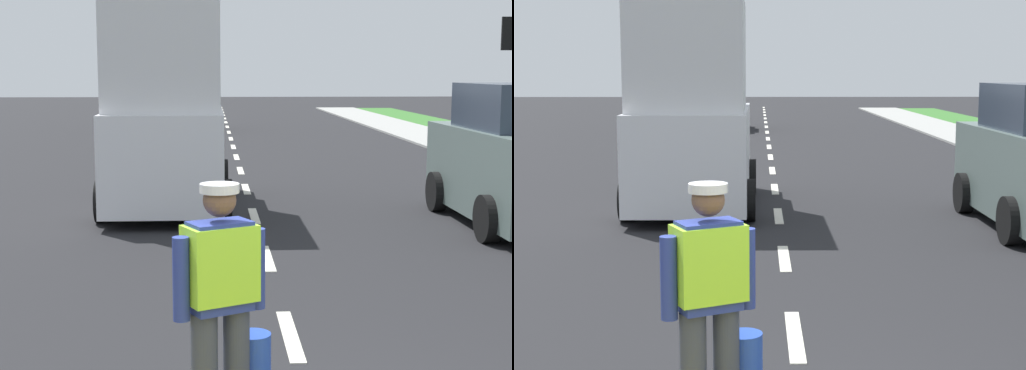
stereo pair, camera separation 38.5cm
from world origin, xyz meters
TOP-DOWN VIEW (x-y plane):
  - ground_plane at (0.00, 21.00)m, footprint 96.00×96.00m
  - lane_center_line at (0.00, 25.20)m, footprint 0.14×46.40m
  - road_worker at (-0.64, 0.89)m, footprint 0.66×0.58m
  - delivery_truck at (-1.46, 9.51)m, footprint 2.16×4.60m
  - car_oncoming_third at (-1.88, 28.46)m, footprint 1.95×3.91m

SIDE VIEW (x-z plane):
  - ground_plane at x=0.00m, z-range 0.00..0.00m
  - lane_center_line at x=0.00m, z-range 0.00..0.01m
  - road_worker at x=-0.64m, z-range 0.10..1.77m
  - car_oncoming_third at x=-1.88m, z-range -0.08..2.12m
  - delivery_truck at x=-1.46m, z-range -0.16..3.38m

